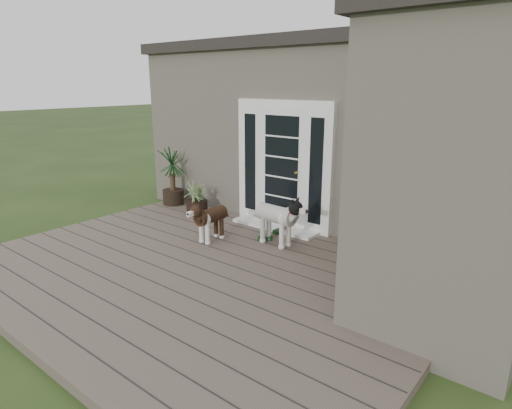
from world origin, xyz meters
The scene contains 17 objects.
deck centered at (0.00, 0.40, 0.06)m, with size 6.20×4.60×0.12m, color #6B5B4C.
house_main centered at (0.00, 4.65, 1.55)m, with size 7.40×4.00×3.10m, color #665E54.
roof_main centered at (0.00, 4.65, 3.20)m, with size 7.60×4.20×0.20m, color #2D2826.
house_wing centered at (2.90, 1.50, 1.55)m, with size 1.60×2.40×3.10m, color #665E54.
roof_wing centered at (2.90, 1.50, 3.20)m, with size 1.80×2.60×0.20m, color #2D2826.
door_unit centered at (-0.20, 2.60, 1.19)m, with size 1.90×0.14×2.15m, color white.
door_step centered at (-0.20, 2.40, 0.14)m, with size 1.60×0.40×0.05m, color white.
brindle_dog centered at (-0.62, 1.27, 0.42)m, with size 0.31×0.73×0.61m, color #3C2516, non-canonical shape.
white_dog centered at (0.27, 1.77, 0.48)m, with size 0.37×0.85×0.71m, color white, non-canonical shape.
spider_plant centered at (-1.86, 2.14, 0.48)m, with size 0.67×0.67×0.71m, color #91B36E, non-canonical shape.
yucca centered at (-2.75, 2.32, 0.71)m, with size 0.81×0.81×1.18m, color black, non-canonical shape.
herb_a centered at (1.40, 2.07, 0.37)m, with size 0.39×0.39×0.49m, color #1F611B.
herb_b centered at (1.48, 2.24, 0.44)m, with size 0.42×0.42×0.63m, color #265217.
herb_c centered at (2.24, 2.24, 0.39)m, with size 0.34×0.34×0.53m, color #1F5016.
sapling centered at (2.00, 1.62, 0.96)m, with size 0.49×0.49×1.68m, color #164E16, non-canonical shape.
clog_left centered at (0.01, 2.24, 0.16)m, with size 0.14×0.29×0.09m, color #143215, non-canonical shape.
clog_right centered at (0.04, 1.80, 0.16)m, with size 0.12×0.26×0.08m, color #143315, non-canonical shape.
Camera 1 is at (3.97, -3.31, 2.54)m, focal length 30.29 mm.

